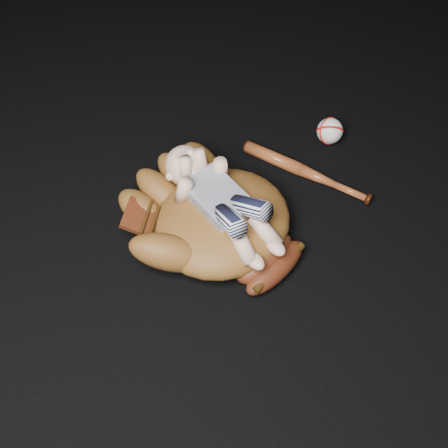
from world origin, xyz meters
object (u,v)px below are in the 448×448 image
(baseball_glove, at_px, (222,217))
(baseball, at_px, (330,131))
(newborn_baby, at_px, (225,202))
(baseball_bat, at_px, (307,173))

(baseball_glove, distance_m, baseball, 0.49)
(baseball_glove, distance_m, newborn_baby, 0.06)
(baseball_glove, xyz_separation_m, baseball, (0.47, 0.13, -0.04))
(baseball_glove, relative_size, baseball, 6.63)
(baseball_glove, height_order, newborn_baby, newborn_baby)
(newborn_baby, xyz_separation_m, baseball_bat, (0.32, 0.05, -0.12))
(baseball, bearing_deg, baseball_bat, -150.80)
(newborn_baby, relative_size, baseball, 5.13)
(baseball_glove, bearing_deg, baseball_bat, -6.49)
(baseball_bat, height_order, baseball, baseball)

